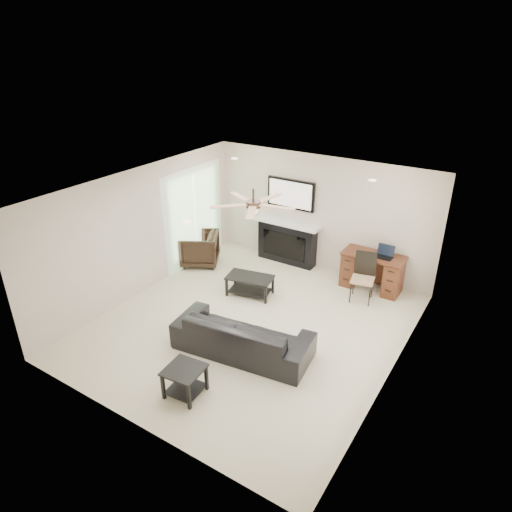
{
  "coord_description": "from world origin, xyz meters",
  "views": [
    {
      "loc": [
        3.71,
        -5.69,
        4.66
      ],
      "look_at": [
        -0.19,
        0.48,
        1.13
      ],
      "focal_mm": 32.0,
      "sensor_mm": 36.0,
      "label": 1
    }
  ],
  "objects_px": {
    "armchair": "(200,249)",
    "fireplace_unit": "(287,223)",
    "sofa": "(242,335)",
    "coffee_table": "(250,286)",
    "desk": "(372,272)"
  },
  "relations": [
    {
      "from": "armchair",
      "to": "desk",
      "type": "bearing_deg",
      "value": 74.98
    },
    {
      "from": "fireplace_unit",
      "to": "desk",
      "type": "bearing_deg",
      "value": -4.33
    },
    {
      "from": "armchair",
      "to": "coffee_table",
      "type": "height_order",
      "value": "armchair"
    },
    {
      "from": "coffee_table",
      "to": "desk",
      "type": "distance_m",
      "value": 2.48
    },
    {
      "from": "armchair",
      "to": "fireplace_unit",
      "type": "height_order",
      "value": "fireplace_unit"
    },
    {
      "from": "sofa",
      "to": "armchair",
      "type": "xyz_separation_m",
      "value": [
        -2.6,
        2.15,
        0.04
      ]
    },
    {
      "from": "sofa",
      "to": "desk",
      "type": "xyz_separation_m",
      "value": [
        1.05,
        3.12,
        0.05
      ]
    },
    {
      "from": "coffee_table",
      "to": "fireplace_unit",
      "type": "relative_size",
      "value": 0.47
    },
    {
      "from": "armchair",
      "to": "desk",
      "type": "relative_size",
      "value": 0.67
    },
    {
      "from": "sofa",
      "to": "desk",
      "type": "bearing_deg",
      "value": -115.8
    },
    {
      "from": "fireplace_unit",
      "to": "sofa",
      "type": "bearing_deg",
      "value": -72.98
    },
    {
      "from": "sofa",
      "to": "coffee_table",
      "type": "bearing_deg",
      "value": -67.94
    },
    {
      "from": "fireplace_unit",
      "to": "armchair",
      "type": "bearing_deg",
      "value": -144.71
    },
    {
      "from": "desk",
      "to": "fireplace_unit",
      "type": "bearing_deg",
      "value": 175.67
    },
    {
      "from": "armchair",
      "to": "fireplace_unit",
      "type": "distance_m",
      "value": 2.04
    }
  ]
}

